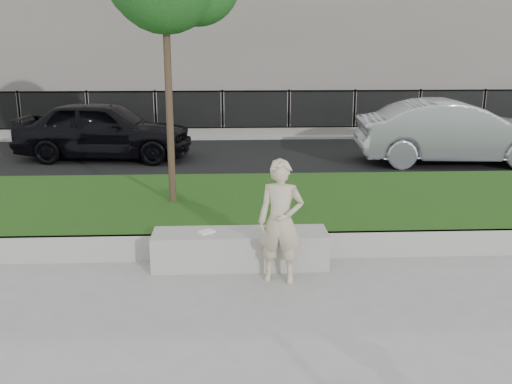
{
  "coord_description": "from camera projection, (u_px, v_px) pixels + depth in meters",
  "views": [
    {
      "loc": [
        -0.39,
        -6.9,
        3.12
      ],
      "look_at": [
        -0.0,
        1.2,
        0.99
      ],
      "focal_mm": 40.0,
      "sensor_mm": 36.0,
      "label": 1
    }
  ],
  "objects": [
    {
      "name": "ground",
      "position": [
        261.0,
        288.0,
        7.48
      ],
      "size": [
        90.0,
        90.0,
        0.0
      ],
      "primitive_type": "plane",
      "color": "gray",
      "rests_on": "ground"
    },
    {
      "name": "grass_bank",
      "position": [
        252.0,
        209.0,
        10.32
      ],
      "size": [
        34.0,
        4.0,
        0.4
      ],
      "primitive_type": "cube",
      "color": "#10350D",
      "rests_on": "ground"
    },
    {
      "name": "grass_kerb",
      "position": [
        257.0,
        246.0,
        8.43
      ],
      "size": [
        34.0,
        0.08,
        0.4
      ],
      "primitive_type": "cube",
      "color": "gray",
      "rests_on": "ground"
    },
    {
      "name": "street",
      "position": [
        244.0,
        159.0,
        15.68
      ],
      "size": [
        34.0,
        7.0,
        0.04
      ],
      "primitive_type": "cube",
      "color": "black",
      "rests_on": "ground"
    },
    {
      "name": "far_pavement",
      "position": [
        240.0,
        132.0,
        20.02
      ],
      "size": [
        34.0,
        3.0,
        0.12
      ],
      "primitive_type": "cube",
      "color": "gray",
      "rests_on": "ground"
    },
    {
      "name": "iron_fence",
      "position": [
        241.0,
        122.0,
        18.93
      ],
      "size": [
        32.0,
        0.3,
        1.5
      ],
      "color": "slate",
      "rests_on": "far_pavement"
    },
    {
      "name": "stone_bench",
      "position": [
        240.0,
        249.0,
        8.17
      ],
      "size": [
        2.49,
        0.62,
        0.51
      ],
      "primitive_type": "cube",
      "color": "gray",
      "rests_on": "ground"
    },
    {
      "name": "man",
      "position": [
        281.0,
        222.0,
        7.52
      ],
      "size": [
        0.67,
        0.51,
        1.66
      ],
      "primitive_type": "imported",
      "rotation": [
        0.0,
        0.0,
        -0.2
      ],
      "color": "beige",
      "rests_on": "ground"
    },
    {
      "name": "book",
      "position": [
        206.0,
        232.0,
        8.07
      ],
      "size": [
        0.26,
        0.25,
        0.02
      ],
      "primitive_type": "cube",
      "rotation": [
        0.0,
        0.0,
        0.64
      ],
      "color": "white",
      "rests_on": "stone_bench"
    },
    {
      "name": "car_dark",
      "position": [
        104.0,
        130.0,
        15.37
      ],
      "size": [
        4.84,
        2.35,
        1.59
      ],
      "primitive_type": "imported",
      "rotation": [
        0.0,
        0.0,
        1.47
      ],
      "color": "black",
      "rests_on": "street"
    },
    {
      "name": "car_silver",
      "position": [
        455.0,
        132.0,
        14.76
      ],
      "size": [
        5.1,
        2.09,
        1.64
      ],
      "primitive_type": "imported",
      "rotation": [
        0.0,
        0.0,
        1.5
      ],
      "color": "#989CA0",
      "rests_on": "street"
    }
  ]
}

